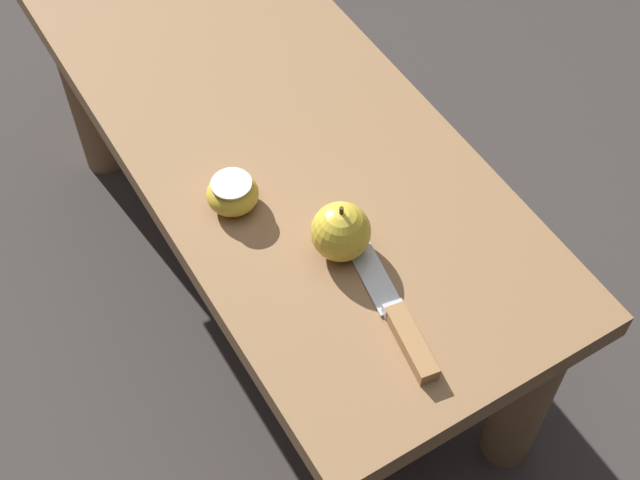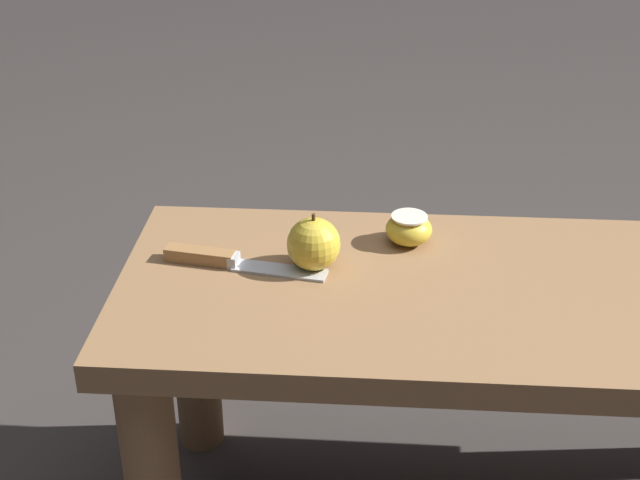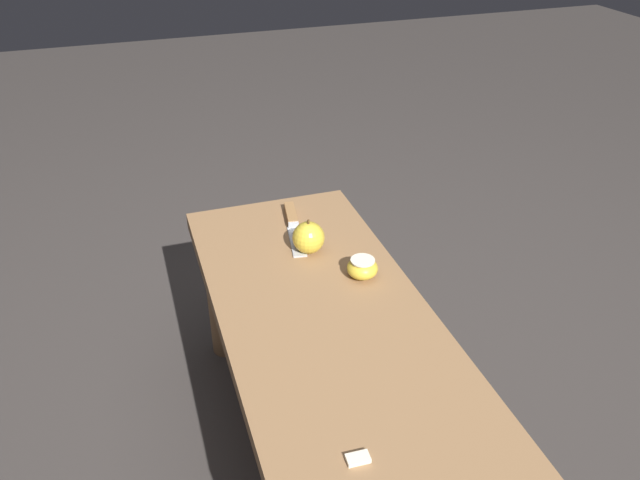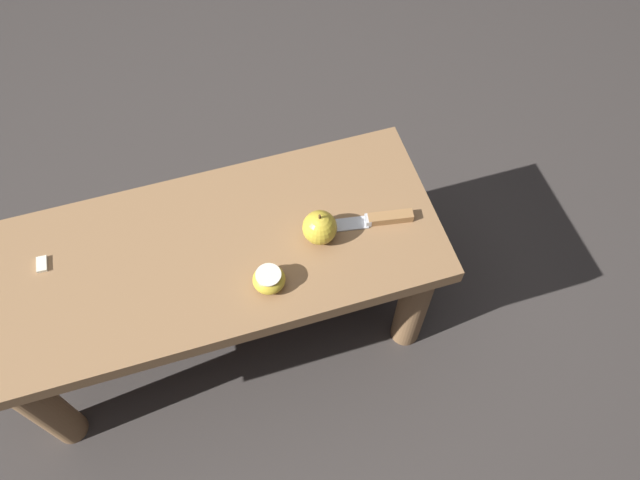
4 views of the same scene
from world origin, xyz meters
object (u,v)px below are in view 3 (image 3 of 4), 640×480
knife (293,222)px  apple_cut (362,268)px  wooden_bench (326,350)px  apple_whole (308,238)px

knife → apple_cut: apple_cut is taller
wooden_bench → apple_whole: apple_whole is taller
knife → apple_whole: size_ratio=2.78×
knife → apple_whole: bearing=9.8°
apple_cut → knife: bearing=-162.7°
wooden_bench → apple_whole: (-0.24, 0.04, 0.13)m
wooden_bench → apple_cut: apple_cut is taller
wooden_bench → apple_cut: (-0.10, 0.12, 0.12)m
knife → apple_whole: (0.13, 0.00, 0.03)m
apple_whole → apple_cut: (0.13, 0.08, -0.01)m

